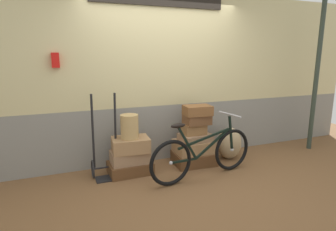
% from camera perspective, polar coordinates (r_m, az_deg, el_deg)
% --- Properties ---
extents(ground, '(9.69, 5.20, 0.06)m').
position_cam_1_polar(ground, '(4.18, 3.09, -12.45)').
color(ground, brown).
extents(station_building, '(7.69, 0.74, 2.67)m').
position_cam_1_polar(station_building, '(4.60, -1.07, 7.57)').
color(station_building, gray).
rests_on(station_building, ground).
extents(suitcase_0, '(0.63, 0.43, 0.17)m').
position_cam_1_polar(suitcase_0, '(4.26, -7.61, -10.37)').
color(suitcase_0, brown).
rests_on(suitcase_0, ground).
extents(suitcase_1, '(0.54, 0.35, 0.17)m').
position_cam_1_polar(suitcase_1, '(4.19, -7.70, -8.25)').
color(suitcase_1, '#937051').
rests_on(suitcase_1, suitcase_0).
extents(suitcase_2, '(0.56, 0.43, 0.20)m').
position_cam_1_polar(suitcase_2, '(4.13, -7.55, -5.82)').
color(suitcase_2, '#9E754C').
rests_on(suitcase_2, suitcase_1).
extents(suitcase_3, '(0.66, 0.52, 0.19)m').
position_cam_1_polar(suitcase_3, '(4.58, 5.24, -8.51)').
color(suitcase_3, brown).
rests_on(suitcase_3, ground).
extents(suitcase_4, '(0.59, 0.46, 0.19)m').
position_cam_1_polar(suitcase_4, '(4.53, 5.14, -6.21)').
color(suitcase_4, '#9E754C').
rests_on(suitcase_4, suitcase_3).
extents(suitcase_5, '(0.51, 0.40, 0.11)m').
position_cam_1_polar(suitcase_5, '(4.49, 5.54, -4.38)').
color(suitcase_5, '#937051').
rests_on(suitcase_5, suitcase_4).
extents(suitcase_6, '(0.35, 0.27, 0.16)m').
position_cam_1_polar(suitcase_6, '(4.44, 5.23, -2.72)').
color(suitcase_6, olive).
rests_on(suitcase_6, suitcase_5).
extents(suitcase_7, '(0.39, 0.31, 0.15)m').
position_cam_1_polar(suitcase_7, '(4.42, 5.84, -0.75)').
color(suitcase_7, brown).
rests_on(suitcase_7, suitcase_6).
extents(suitcase_8, '(0.44, 0.34, 0.15)m').
position_cam_1_polar(suitcase_8, '(4.36, 5.96, 1.06)').
color(suitcase_8, brown).
rests_on(suitcase_8, suitcase_7).
extents(wicker_basket, '(0.25, 0.25, 0.34)m').
position_cam_1_polar(wicker_basket, '(4.04, -7.75, -2.23)').
color(wicker_basket, tan).
rests_on(wicker_basket, suitcase_2).
extents(luggage_trolley, '(0.39, 0.35, 1.20)m').
position_cam_1_polar(luggage_trolley, '(4.13, -12.43, -8.18)').
color(luggage_trolley, black).
rests_on(luggage_trolley, ground).
extents(burlap_sack, '(0.41, 0.35, 0.53)m').
position_cam_1_polar(burlap_sack, '(4.84, 12.24, -5.45)').
color(burlap_sack, tan).
rests_on(burlap_sack, ground).
extents(bicycle, '(1.68, 0.46, 0.88)m').
position_cam_1_polar(bicycle, '(4.03, 7.07, -7.73)').
color(bicycle, black).
rests_on(bicycle, ground).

